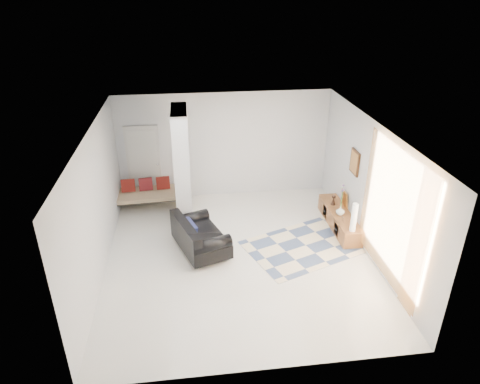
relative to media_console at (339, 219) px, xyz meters
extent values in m
plane|color=silver|center=(-2.52, -0.90, -0.20)|extent=(6.00, 6.00, 0.00)
plane|color=white|center=(-2.52, -0.90, 2.60)|extent=(6.00, 6.00, 0.00)
plane|color=silver|center=(-2.52, 2.10, 1.20)|extent=(6.00, 0.00, 6.00)
plane|color=silver|center=(-2.52, -3.90, 1.20)|extent=(6.00, 0.00, 6.00)
plane|color=silver|center=(-5.27, -0.90, 1.20)|extent=(0.00, 6.00, 6.00)
plane|color=silver|center=(0.23, -0.90, 1.20)|extent=(0.00, 6.00, 6.00)
cube|color=silver|center=(-3.62, 0.70, 1.20)|extent=(0.35, 1.20, 2.80)
cube|color=silver|center=(-4.62, 2.06, 0.82)|extent=(0.85, 0.06, 2.04)
plane|color=#F9A441|center=(0.15, -2.05, 1.25)|extent=(0.00, 2.55, 2.55)
cube|color=#3D2210|center=(0.20, 0.00, 1.45)|extent=(0.04, 0.45, 0.55)
cube|color=brown|center=(0.00, 0.00, 0.00)|extent=(0.45, 1.93, 0.40)
cube|color=#3D2210|center=(-0.22, -0.43, 0.00)|extent=(0.02, 0.26, 0.28)
cube|color=#3D2210|center=(-0.22, 0.43, 0.00)|extent=(0.02, 0.26, 0.28)
cube|color=gold|center=(0.18, 0.27, 0.40)|extent=(0.09, 0.32, 0.40)
cube|color=silver|center=(-0.10, -0.43, 0.26)|extent=(0.04, 0.10, 0.12)
cylinder|color=silver|center=(-3.41, -1.26, -0.15)|extent=(0.05, 0.05, 0.10)
cylinder|color=silver|center=(-3.81, -0.12, -0.15)|extent=(0.05, 0.05, 0.10)
cylinder|color=silver|center=(-2.78, -1.03, -0.15)|extent=(0.05, 0.05, 0.10)
cylinder|color=silver|center=(-3.19, 0.10, -0.15)|extent=(0.05, 0.05, 0.10)
cube|color=black|center=(-3.30, -0.58, 0.05)|extent=(1.30, 1.65, 0.30)
cube|color=black|center=(-3.61, -0.69, 0.38)|extent=(0.67, 1.43, 0.36)
cylinder|color=black|center=(-3.10, -1.14, 0.28)|extent=(0.87, 0.54, 0.28)
cylinder|color=black|center=(-3.50, -0.01, 0.28)|extent=(0.87, 0.54, 0.28)
cube|color=black|center=(-3.50, -0.65, 0.40)|extent=(0.31, 0.55, 0.31)
cylinder|color=black|center=(-5.33, 1.11, 0.00)|extent=(0.04, 0.04, 0.40)
cylinder|color=black|center=(-3.46, 1.21, 0.00)|extent=(0.04, 0.04, 0.40)
cylinder|color=black|center=(-5.38, 1.88, 0.00)|extent=(0.04, 0.04, 0.40)
cylinder|color=black|center=(-3.51, 1.99, 0.00)|extent=(0.04, 0.04, 0.40)
cube|color=beige|center=(-4.42, 1.55, 0.18)|extent=(1.94, 0.91, 0.12)
cube|color=maroon|center=(-5.03, 1.66, 0.40)|extent=(0.35, 0.18, 0.33)
cube|color=maroon|center=(-4.59, 1.69, 0.40)|extent=(0.35, 0.18, 0.33)
cube|color=maroon|center=(-4.16, 1.71, 0.40)|extent=(0.35, 0.18, 0.33)
cube|color=beige|center=(-0.99, -0.70, -0.20)|extent=(2.97, 2.49, 0.01)
cylinder|color=white|center=(-0.02, -0.84, 0.52)|extent=(0.12, 0.12, 0.66)
imported|color=white|center=(-0.05, -0.12, 0.30)|extent=(0.20, 0.20, 0.20)
camera|label=1|loc=(-3.44, -8.41, 5.08)|focal=32.00mm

